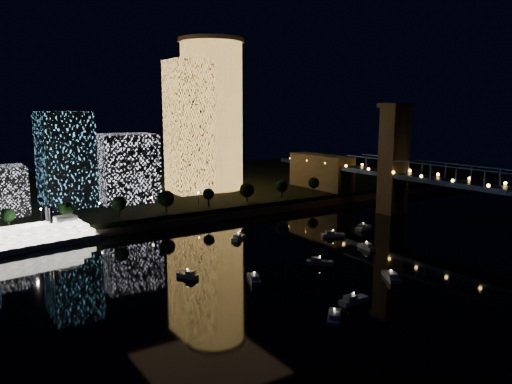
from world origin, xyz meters
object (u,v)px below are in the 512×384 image
tower_rectangular (190,127)px  riverboat (28,239)px  tower_cylindrical (212,115)px  truss_bridge (487,192)px

tower_rectangular → riverboat: (-86.18, -49.24, -34.60)m
tower_cylindrical → riverboat: 121.26m
tower_cylindrical → truss_bridge: (49.47, -127.31, -27.98)m
tower_cylindrical → tower_rectangular: 16.52m
tower_cylindrical → riverboat: bearing=-152.1°
tower_cylindrical → truss_bridge: tower_cylindrical is taller
truss_bridge → riverboat: bearing=153.9°
truss_bridge → riverboat: (-150.44, 73.83, -12.64)m
truss_bridge → riverboat: 168.05m
tower_cylindrical → riverboat: tower_cylindrical is taller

